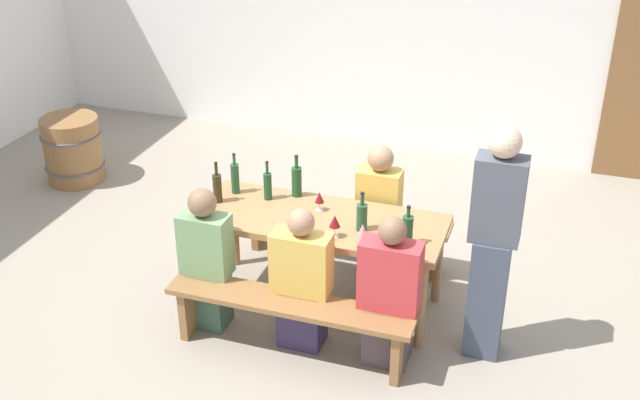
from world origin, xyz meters
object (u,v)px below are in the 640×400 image
wine_bottle_0 (362,216)px  seated_guest_far_0 (378,215)px  seated_guest_near_0 (207,262)px  seated_guest_near_2 (389,296)px  seated_guest_near_1 (302,283)px  tasting_table (320,228)px  bench_far (345,223)px  standing_host (493,247)px  bench_near (290,313)px  wine_bottle_5 (217,188)px  wine_glass_0 (363,231)px  wine_glass_1 (335,222)px  wine_bottle_3 (297,181)px  wine_bottle_2 (407,230)px  wine_bottle_4 (235,178)px  wine_bottle_1 (268,185)px  wine_barrel (73,149)px  wine_glass_2 (319,198)px

wine_bottle_0 → seated_guest_far_0: seated_guest_far_0 is taller
seated_guest_near_0 → seated_guest_near_2: size_ratio=0.99×
seated_guest_near_1 → tasting_table: bearing=4.1°
bench_far → wine_bottle_0: size_ratio=5.85×
seated_guest_near_1 → standing_host: (1.25, 0.32, 0.35)m
wine_bottle_0 → seated_guest_near_1: (-0.30, -0.45, -0.35)m
bench_far → wine_bottle_0: 0.96m
bench_near → wine_bottle_5: wine_bottle_5 is taller
wine_glass_0 → wine_glass_1: wine_glass_0 is taller
wine_bottle_3 → wine_glass_1: bearing=-47.6°
wine_bottle_0 → wine_bottle_3: size_ratio=0.88×
wine_bottle_2 → wine_bottle_4: (-1.46, 0.35, 0.01)m
wine_bottle_2 → wine_bottle_5: (-1.52, 0.16, 0.01)m
wine_bottle_1 → wine_glass_1: size_ratio=1.84×
seated_guest_near_1 → seated_guest_near_2: seated_guest_near_2 is taller
wine_barrel → wine_bottle_1: bearing=-23.3°
wine_bottle_4 → seated_guest_near_2: size_ratio=0.29×
wine_bottle_3 → wine_glass_1: wine_bottle_3 is taller
wine_glass_1 → wine_barrel: 3.62m
wine_bottle_5 → seated_guest_near_2: bearing=-19.0°
wine_bottle_5 → wine_glass_2: 0.79m
bench_near → seated_guest_near_1: size_ratio=1.62×
wine_bottle_2 → seated_guest_far_0: bearing=118.8°
bench_far → wine_glass_1: 1.05m
bench_near → seated_guest_near_2: seated_guest_near_2 is taller
wine_bottle_0 → seated_guest_near_0: 1.17m
tasting_table → wine_bottle_0: size_ratio=6.18×
wine_bottle_0 → seated_guest_far_0: 0.66m
wine_bottle_2 → seated_guest_far_0: (-0.38, 0.68, -0.31)m
wine_bottle_2 → wine_bottle_4: 1.50m
wine_glass_2 → wine_barrel: 3.28m
wine_glass_0 → seated_guest_near_0: bearing=-168.8°
wine_bottle_4 → seated_guest_far_0: bearing=17.2°
wine_bottle_4 → seated_guest_near_0: 0.78m
wine_bottle_4 → seated_guest_near_1: seated_guest_near_1 is taller
seated_guest_near_1 → standing_host: standing_host is taller
wine_bottle_5 → wine_glass_2: (0.79, 0.12, -0.02)m
wine_bottle_1 → wine_bottle_2: size_ratio=1.06×
wine_bottle_2 → standing_host: size_ratio=0.17×
wine_bottle_2 → wine_bottle_5: bearing=173.9°
wine_bottle_5 → tasting_table: bearing=0.2°
wine_barrel → bench_far: bearing=-11.3°
wine_bottle_2 → wine_bottle_4: size_ratio=0.89×
wine_bottle_4 → wine_glass_2: wine_bottle_4 is taller
wine_bottle_3 → seated_guest_near_0: 0.96m
bench_far → wine_barrel: size_ratio=2.62×
wine_glass_2 → tasting_table: bearing=-69.7°
seated_guest_near_0 → wine_bottle_1: bearing=-17.2°
wine_bottle_0 → wine_bottle_5: 1.17m
wine_bottle_3 → seated_guest_far_0: (0.61, 0.23, -0.32)m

